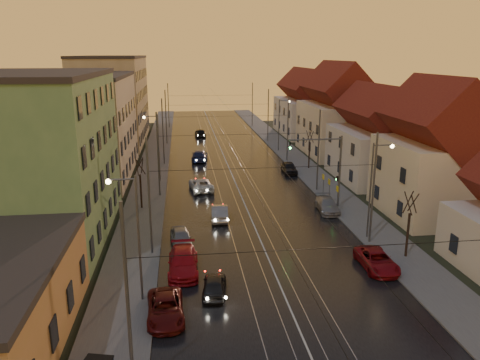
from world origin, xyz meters
name	(u,v)px	position (x,y,z in m)	size (l,w,h in m)	color
ground	(290,309)	(0.00, 0.00, 0.00)	(160.00, 160.00, 0.00)	black
road	(226,161)	(0.00, 40.00, 0.02)	(16.00, 120.00, 0.04)	black
sidewalk_left	(154,163)	(-10.00, 40.00, 0.07)	(4.00, 120.00, 0.15)	#4C4C4C
sidewalk_right	(295,159)	(10.00, 40.00, 0.07)	(4.00, 120.00, 0.15)	#4C4C4C
tram_rail_0	(210,161)	(-2.20, 40.00, 0.06)	(0.06, 120.00, 0.03)	gray
tram_rail_1	(220,161)	(-0.77, 40.00, 0.06)	(0.06, 120.00, 0.03)	gray
tram_rail_2	(231,161)	(0.77, 40.00, 0.06)	(0.06, 120.00, 0.03)	gray
tram_rail_3	(241,160)	(2.20, 40.00, 0.06)	(0.06, 120.00, 0.03)	gray
apartment_left_1	(39,160)	(-17.50, 14.00, 6.50)	(10.00, 18.00, 13.00)	#558051
apartment_left_2	(87,128)	(-17.50, 34.00, 6.00)	(10.00, 20.00, 12.00)	#B5A58C
apartment_left_3	(113,101)	(-17.50, 58.00, 7.00)	(10.00, 24.00, 14.00)	#917F5E
house_right_1	(436,158)	(17.00, 15.00, 5.45)	(8.67, 10.20, 10.80)	beige
house_right_2	(377,141)	(17.00, 28.00, 4.64)	(9.18, 12.24, 9.20)	beige
house_right_3	(337,116)	(17.00, 43.00, 5.80)	(9.18, 14.28, 11.50)	beige
house_right_4	(306,107)	(17.00, 61.00, 5.05)	(9.18, 16.32, 10.00)	beige
catenary_pole_l_0	(128,302)	(-8.60, -6.00, 4.50)	(0.16, 0.16, 9.00)	#595B60
catenary_pole_l_1	(149,198)	(-8.60, 9.00, 4.50)	(0.16, 0.16, 9.00)	#595B60
catenary_pole_r_1	(373,190)	(8.60, 9.00, 4.50)	(0.16, 0.16, 9.00)	#595B60
catenary_pole_l_2	(158,155)	(-8.60, 24.00, 4.50)	(0.16, 0.16, 9.00)	#595B60
catenary_pole_r_2	(318,151)	(8.60, 24.00, 4.50)	(0.16, 0.16, 9.00)	#595B60
catenary_pole_l_3	(163,132)	(-8.60, 39.00, 4.50)	(0.16, 0.16, 9.00)	#595B60
catenary_pole_r_3	(288,130)	(8.60, 39.00, 4.50)	(0.16, 0.16, 9.00)	#595B60
catenary_pole_l_4	(166,117)	(-8.60, 54.00, 4.50)	(0.16, 0.16, 9.00)	#595B60
catenary_pole_r_4	(268,116)	(8.60, 54.00, 4.50)	(0.16, 0.16, 9.00)	#595B60
catenary_pole_l_5	(168,106)	(-8.60, 72.00, 4.50)	(0.16, 0.16, 9.00)	#595B60
catenary_pole_r_5	(252,105)	(8.60, 72.00, 4.50)	(0.16, 0.16, 9.00)	#595B60
street_lamp_0	(133,227)	(-9.10, 2.00, 4.89)	(1.75, 0.32, 8.00)	#595B60
street_lamp_1	(375,181)	(9.10, 10.00, 4.89)	(1.75, 0.32, 8.00)	#595B60
street_lamp_2	(156,141)	(-9.10, 30.00, 4.89)	(1.75, 0.32, 8.00)	#595B60
street_lamp_3	(281,120)	(9.10, 46.00, 4.89)	(1.75, 0.32, 8.00)	#595B60
traffic_light_mast	(330,163)	(7.99, 18.00, 4.60)	(5.30, 0.32, 7.20)	#595B60
bare_tree_0	(141,185)	(-10.20, 20.00, 2.49)	(1.09, 1.09, 5.11)	black
bare_tree_1	(408,227)	(10.20, 6.00, 2.49)	(1.09, 1.09, 5.11)	black
bare_tree_2	(309,151)	(10.40, 34.00, 2.49)	(1.09, 1.09, 5.11)	black
driving_car_0	(214,285)	(-4.34, 2.35, 0.61)	(1.45, 3.61, 1.23)	black
driving_car_1	(220,212)	(-2.88, 16.08, 0.70)	(1.48, 4.23, 1.40)	gray
driving_car_2	(201,185)	(-4.15, 25.71, 0.68)	(2.24, 4.86, 1.35)	#B5B5B5
driving_car_3	(200,156)	(-3.68, 40.64, 0.75)	(2.11, 5.19, 1.51)	#19214B
driving_car_4	(200,133)	(-2.74, 60.38, 0.75)	(1.77, 4.41, 1.50)	black
parked_left_1	(165,308)	(-7.33, -0.11, 0.62)	(2.07, 4.49, 1.25)	#4D0D0D
parked_left_2	(183,262)	(-6.27, 5.73, 0.73)	(2.05, 5.05, 1.47)	#A31019
parked_left_3	(181,237)	(-6.41, 10.49, 0.66)	(1.55, 3.85, 1.31)	gray
parked_right_0	(377,260)	(7.31, 4.56, 0.63)	(2.10, 4.55, 1.26)	maroon
parked_right_1	(327,205)	(7.60, 17.02, 0.65)	(1.81, 4.46, 1.29)	gray
parked_right_2	(289,168)	(7.35, 32.19, 0.70)	(1.65, 4.11, 1.40)	black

